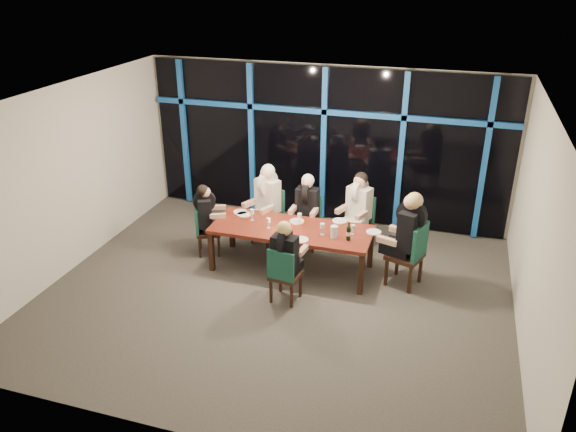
{
  "coord_description": "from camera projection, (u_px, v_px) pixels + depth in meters",
  "views": [
    {
      "loc": [
        2.35,
        -7.03,
        4.72
      ],
      "look_at": [
        0.0,
        0.6,
        1.05
      ],
      "focal_mm": 35.0,
      "sensor_mm": 36.0,
      "label": 1
    }
  ],
  "objects": [
    {
      "name": "chair_near_mid",
      "position": [
        284.0,
        273.0,
        8.26
      ],
      "size": [
        0.47,
        0.47,
        0.91
      ],
      "rotation": [
        0.0,
        0.0,
        3.02
      ],
      "color": "black",
      "rests_on": "ground"
    },
    {
      "name": "plate_near_mid",
      "position": [
        301.0,
        240.0,
        8.68
      ],
      "size": [
        0.24,
        0.24,
        0.01
      ],
      "primitive_type": "cylinder",
      "color": "white",
      "rests_on": "dining_table"
    },
    {
      "name": "plate_end_left",
      "position": [
        240.0,
        212.0,
        9.63
      ],
      "size": [
        0.24,
        0.24,
        0.01
      ],
      "primitive_type": "cylinder",
      "color": "white",
      "rests_on": "dining_table"
    },
    {
      "name": "diner_near_mid",
      "position": [
        286.0,
        249.0,
        8.17
      ],
      "size": [
        0.48,
        0.59,
        0.88
      ],
      "rotation": [
        0.0,
        0.0,
        3.02
      ],
      "color": "black",
      "rests_on": "ground"
    },
    {
      "name": "chair_end_left",
      "position": [
        204.0,
        228.0,
        9.68
      ],
      "size": [
        0.53,
        0.53,
        0.87
      ],
      "rotation": [
        0.0,
        0.0,
        1.98
      ],
      "color": "black",
      "rests_on": "ground"
    },
    {
      "name": "plate_far_mid",
      "position": [
        297.0,
        221.0,
        9.29
      ],
      "size": [
        0.24,
        0.24,
        0.01
      ],
      "primitive_type": "cylinder",
      "color": "white",
      "rests_on": "dining_table"
    },
    {
      "name": "window_wall",
      "position": [
        325.0,
        143.0,
        10.59
      ],
      "size": [
        6.86,
        0.43,
        2.94
      ],
      "color": "black",
      "rests_on": "ground"
    },
    {
      "name": "chair_far_right",
      "position": [
        360.0,
        219.0,
        9.85
      ],
      "size": [
        0.59,
        0.59,
        0.98
      ],
      "rotation": [
        0.0,
        0.0,
        -0.37
      ],
      "color": "black",
      "rests_on": "ground"
    },
    {
      "name": "wine_bottle",
      "position": [
        348.0,
        233.0,
        8.64
      ],
      "size": [
        0.07,
        0.07,
        0.3
      ],
      "rotation": [
        0.0,
        0.0,
        0.33
      ],
      "color": "black",
      "rests_on": "dining_table"
    },
    {
      "name": "plate_far_right",
      "position": [
        340.0,
        221.0,
        9.3
      ],
      "size": [
        0.24,
        0.24,
        0.01
      ],
      "primitive_type": "cylinder",
      "color": "white",
      "rests_on": "dining_table"
    },
    {
      "name": "room",
      "position": [
        275.0,
        170.0,
        7.85
      ],
      "size": [
        7.04,
        7.0,
        3.02
      ],
      "color": "#514D47",
      "rests_on": "ground"
    },
    {
      "name": "chair_far_mid",
      "position": [
        308.0,
        219.0,
        9.95
      ],
      "size": [
        0.44,
        0.44,
        0.93
      ],
      "rotation": [
        0.0,
        0.0,
        -0.02
      ],
      "color": "black",
      "rests_on": "ground"
    },
    {
      "name": "water_pitcher",
      "position": [
        334.0,
        232.0,
        8.72
      ],
      "size": [
        0.12,
        0.11,
        0.2
      ],
      "rotation": [
        0.0,
        0.0,
        -0.08
      ],
      "color": "white",
      "rests_on": "dining_table"
    },
    {
      "name": "diner_end_left",
      "position": [
        207.0,
        209.0,
        9.54
      ],
      "size": [
        0.6,
        0.55,
        0.85
      ],
      "rotation": [
        0.0,
        0.0,
        1.98
      ],
      "color": "black",
      "rests_on": "ground"
    },
    {
      "name": "diner_far_right",
      "position": [
        358.0,
        201.0,
        9.63
      ],
      "size": [
        0.6,
        0.67,
        0.95
      ],
      "rotation": [
        0.0,
        0.0,
        -0.37
      ],
      "color": "silver",
      "rests_on": "ground"
    },
    {
      "name": "dining_table",
      "position": [
        292.0,
        232.0,
        9.11
      ],
      "size": [
        2.6,
        1.0,
        0.75
      ],
      "color": "maroon",
      "rests_on": "ground"
    },
    {
      "name": "tea_light",
      "position": [
        283.0,
        230.0,
        8.97
      ],
      "size": [
        0.04,
        0.04,
        0.03
      ],
      "primitive_type": "cylinder",
      "color": "#FFA14C",
      "rests_on": "dining_table"
    },
    {
      "name": "wine_glass_d",
      "position": [
        252.0,
        212.0,
        9.29
      ],
      "size": [
        0.08,
        0.08,
        0.19
      ],
      "color": "silver",
      "rests_on": "dining_table"
    },
    {
      "name": "wine_glass_a",
      "position": [
        268.0,
        221.0,
        9.03
      ],
      "size": [
        0.07,
        0.07,
        0.17
      ],
      "color": "silver",
      "rests_on": "dining_table"
    },
    {
      "name": "wine_glass_c",
      "position": [
        322.0,
        227.0,
        8.8
      ],
      "size": [
        0.07,
        0.07,
        0.19
      ],
      "color": "silver",
      "rests_on": "dining_table"
    },
    {
      "name": "diner_end_right",
      "position": [
        408.0,
        226.0,
        8.52
      ],
      "size": [
        0.73,
        0.64,
        1.05
      ],
      "rotation": [
        0.0,
        0.0,
        4.4
      ],
      "color": "black",
      "rests_on": "ground"
    },
    {
      "name": "diner_far_left",
      "position": [
        266.0,
        193.0,
        9.84
      ],
      "size": [
        0.64,
        0.7,
        0.99
      ],
      "rotation": [
        0.0,
        0.0,
        -0.41
      ],
      "color": "silver",
      "rests_on": "ground"
    },
    {
      "name": "plate_far_left",
      "position": [
        244.0,
        214.0,
        9.54
      ],
      "size": [
        0.24,
        0.24,
        0.01
      ],
      "primitive_type": "cylinder",
      "color": "white",
      "rests_on": "dining_table"
    },
    {
      "name": "wine_glass_b",
      "position": [
        300.0,
        216.0,
        9.17
      ],
      "size": [
        0.07,
        0.07,
        0.18
      ],
      "color": "silver",
      "rests_on": "dining_table"
    },
    {
      "name": "plate_end_right",
      "position": [
        373.0,
        232.0,
        8.93
      ],
      "size": [
        0.24,
        0.24,
        0.01
      ],
      "primitive_type": "cylinder",
      "color": "white",
      "rests_on": "dining_table"
    },
    {
      "name": "diner_far_mid",
      "position": [
        307.0,
        201.0,
        9.72
      ],
      "size": [
        0.47,
        0.58,
        0.91
      ],
      "rotation": [
        0.0,
        0.0,
        -0.02
      ],
      "color": "black",
      "rests_on": "ground"
    },
    {
      "name": "wine_glass_e",
      "position": [
        353.0,
        227.0,
        8.82
      ],
      "size": [
        0.06,
        0.06,
        0.16
      ],
      "color": "silver",
      "rests_on": "dining_table"
    },
    {
      "name": "chair_far_left",
      "position": [
        270.0,
        213.0,
        10.07
      ],
      "size": [
        0.62,
        0.62,
        1.02
      ],
      "rotation": [
        0.0,
        0.0,
        -0.41
      ],
      "color": "black",
      "rests_on": "ground"
    },
    {
      "name": "chair_end_right",
      "position": [
        411.0,
        252.0,
        8.65
      ],
      "size": [
        0.63,
        0.63,
        1.08
      ],
      "rotation": [
        0.0,
        0.0,
        4.4
      ],
      "color": "black",
      "rests_on": "ground"
    }
  ]
}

